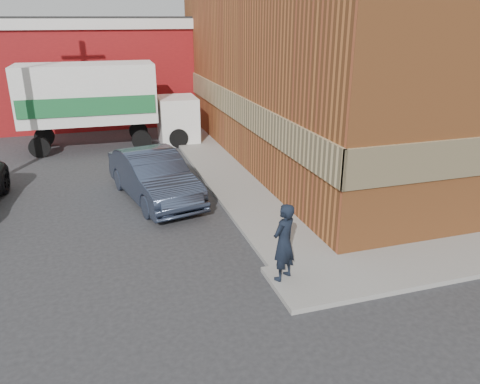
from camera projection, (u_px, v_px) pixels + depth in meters
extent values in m
plane|color=#28282B|center=(281.00, 268.00, 11.05)|extent=(90.00, 90.00, 0.00)
cube|color=#A5592A|center=(389.00, 44.00, 19.89)|extent=(14.00, 18.00, 9.00)
cube|color=tan|center=(231.00, 104.00, 18.68)|extent=(0.08, 18.16, 1.00)
cube|color=gray|center=(211.00, 160.00, 19.23)|extent=(1.80, 18.00, 0.12)
cube|color=maroon|center=(49.00, 75.00, 26.33)|extent=(16.00, 8.00, 5.00)
cube|color=silver|center=(42.00, 23.00, 25.37)|extent=(16.30, 8.30, 0.50)
cube|color=black|center=(41.00, 17.00, 25.26)|extent=(16.00, 8.00, 0.10)
imported|color=black|center=(284.00, 242.00, 10.11)|extent=(0.77, 0.70, 1.77)
imported|color=#303B51|center=(154.00, 176.00, 14.97)|extent=(2.67, 5.03, 1.57)
cube|color=white|center=(87.00, 93.00, 20.37)|extent=(5.84, 2.48, 2.50)
cube|color=#1B6634|center=(88.00, 107.00, 19.45)|extent=(5.58, 0.18, 0.77)
cube|color=white|center=(175.00, 120.00, 21.82)|extent=(1.79, 2.17, 2.12)
cylinder|color=black|center=(40.00, 147.00, 19.67)|extent=(0.87, 0.31, 0.87)
cylinder|color=black|center=(44.00, 137.00, 21.40)|extent=(0.87, 0.31, 0.87)
cylinder|color=black|center=(142.00, 140.00, 20.75)|extent=(0.87, 0.31, 0.87)
cylinder|color=black|center=(138.00, 131.00, 22.49)|extent=(0.87, 0.31, 0.87)
cylinder|color=black|center=(178.00, 138.00, 21.17)|extent=(0.87, 0.31, 0.87)
cylinder|color=black|center=(172.00, 129.00, 22.91)|extent=(0.87, 0.31, 0.87)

